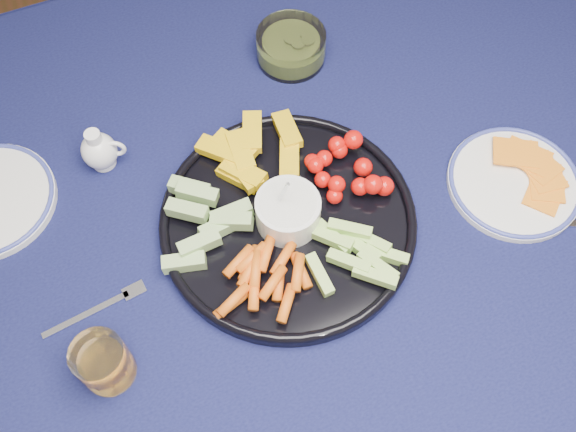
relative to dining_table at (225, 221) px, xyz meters
name	(u,v)px	position (x,y,z in m)	size (l,w,h in m)	color
dining_table	(225,221)	(0.00, 0.00, 0.00)	(1.67, 1.07, 0.75)	#522D1B
crudite_platter	(286,219)	(0.07, -0.09, 0.11)	(0.39, 0.39, 0.12)	black
creamer_pitcher	(100,151)	(-0.15, 0.13, 0.12)	(0.07, 0.06, 0.08)	white
pickle_bowl	(291,48)	(0.22, 0.22, 0.11)	(0.12, 0.12, 0.06)	silver
cheese_plate	(515,181)	(0.43, -0.17, 0.10)	(0.21, 0.21, 0.02)	white
juice_tumbler	(105,364)	(-0.24, -0.20, 0.12)	(0.07, 0.07, 0.08)	silver
fork_left	(103,306)	(-0.22, -0.11, 0.09)	(0.16, 0.03, 0.00)	silver
fork_right	(553,223)	(0.45, -0.25, 0.09)	(0.17, 0.10, 0.00)	silver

